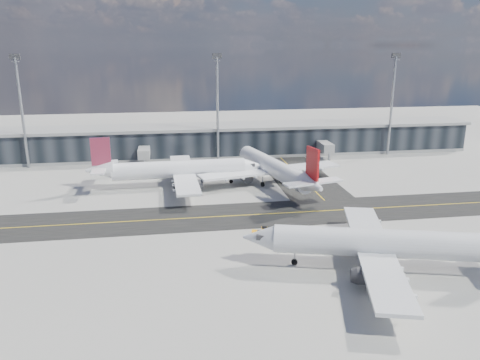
% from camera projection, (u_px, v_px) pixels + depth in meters
% --- Properties ---
extents(ground, '(300.00, 300.00, 0.00)m').
position_uv_depth(ground, '(247.00, 223.00, 84.48)').
color(ground, gray).
rests_on(ground, ground).
extents(taxiway_lanes, '(180.00, 63.00, 0.03)m').
position_uv_depth(taxiway_lanes, '(257.00, 203.00, 95.25)').
color(taxiway_lanes, black).
rests_on(taxiway_lanes, ground).
extents(terminal_concourse, '(152.00, 19.80, 8.80)m').
position_uv_depth(terminal_concourse, '(216.00, 141.00, 135.52)').
color(terminal_concourse, black).
rests_on(terminal_concourse, ground).
extents(floodlight_masts, '(102.50, 0.70, 28.90)m').
position_uv_depth(floodlight_masts, '(217.00, 104.00, 125.73)').
color(floodlight_masts, gray).
rests_on(floodlight_masts, ground).
extents(airliner_af, '(39.64, 33.74, 11.77)m').
position_uv_depth(airliner_af, '(177.00, 170.00, 105.52)').
color(airliner_af, white).
rests_on(airliner_af, ground).
extents(airliner_redtail, '(34.48, 40.13, 11.99)m').
position_uv_depth(airliner_redtail, '(274.00, 168.00, 106.46)').
color(airliner_redtail, white).
rests_on(airliner_redtail, ground).
extents(airliner_near, '(40.12, 34.53, 12.05)m').
position_uv_depth(airliner_near, '(386.00, 244.00, 65.83)').
color(airliner_near, silver).
rests_on(airliner_near, ground).
extents(baggage_tug, '(2.86, 1.86, 1.66)m').
position_uv_depth(baggage_tug, '(261.00, 232.00, 78.22)').
color(baggage_tug, '#FFA60D').
rests_on(baggage_tug, ground).
extents(service_van, '(3.94, 5.41, 1.37)m').
position_uv_depth(service_van, '(262.00, 160.00, 127.76)').
color(service_van, white).
rests_on(service_van, ground).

